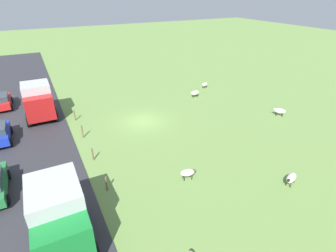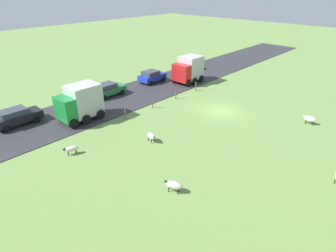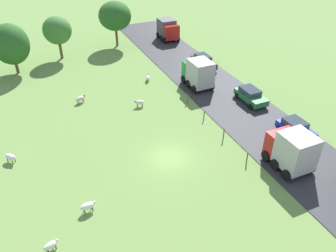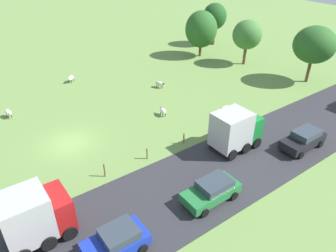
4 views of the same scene
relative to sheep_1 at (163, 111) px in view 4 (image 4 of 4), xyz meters
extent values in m
plane|color=#6B8E47|center=(-0.71, -9.88, -0.55)|extent=(160.00, 160.00, 0.00)
cube|color=#2D2D33|center=(10.24, -9.88, -0.52)|extent=(8.00, 80.00, 0.06)
ellipsoid|color=silver|center=(0.02, 0.00, 0.01)|extent=(1.10, 0.72, 0.51)
ellipsoid|color=brown|center=(-0.45, 0.10, 0.12)|extent=(0.29, 0.23, 0.20)
cylinder|color=#2D2823|center=(-0.29, -0.08, -0.37)|extent=(0.07, 0.07, 0.36)
cylinder|color=#2D2823|center=(-0.23, 0.19, -0.37)|extent=(0.07, 0.07, 0.36)
cylinder|color=#2D2823|center=(0.26, -0.20, -0.37)|extent=(0.07, 0.07, 0.36)
cylinder|color=#2D2823|center=(0.32, 0.07, -0.37)|extent=(0.07, 0.07, 0.36)
ellipsoid|color=beige|center=(-6.00, 3.70, -0.01)|extent=(1.30, 0.91, 0.53)
ellipsoid|color=black|center=(-5.47, 3.90, 0.11)|extent=(0.31, 0.26, 0.20)
cylinder|color=#2D2823|center=(-5.75, 3.96, -0.38)|extent=(0.07, 0.07, 0.34)
cylinder|color=#2D2823|center=(-5.65, 3.68, -0.38)|extent=(0.07, 0.07, 0.34)
cylinder|color=#2D2823|center=(-6.36, 3.73, -0.38)|extent=(0.07, 0.07, 0.34)
cylinder|color=#2D2823|center=(-6.26, 3.45, -0.38)|extent=(0.07, 0.07, 0.34)
ellipsoid|color=white|center=(-14.00, -4.51, 0.02)|extent=(1.12, 1.18, 0.54)
ellipsoid|color=silver|center=(-13.67, -4.91, 0.14)|extent=(0.31, 0.31, 0.20)
cylinder|color=#2D2823|center=(-13.69, -4.65, -0.37)|extent=(0.07, 0.07, 0.37)
cylinder|color=#2D2823|center=(-13.92, -4.84, -0.37)|extent=(0.07, 0.07, 0.37)
cylinder|color=#2D2823|center=(-14.09, -4.19, -0.37)|extent=(0.07, 0.07, 0.37)
cylinder|color=#2D2823|center=(-14.31, -4.38, -0.37)|extent=(0.07, 0.07, 0.37)
ellipsoid|color=white|center=(-9.00, -13.19, 0.02)|extent=(1.17, 0.65, 0.55)
ellipsoid|color=silver|center=(-8.47, -13.14, 0.14)|extent=(0.28, 0.20, 0.20)
cylinder|color=#2D2823|center=(-8.71, -13.01, -0.37)|extent=(0.07, 0.07, 0.36)
cylinder|color=#2D2823|center=(-8.68, -13.31, -0.37)|extent=(0.07, 0.07, 0.36)
cylinder|color=#2D2823|center=(-9.32, -13.07, -0.37)|extent=(0.07, 0.07, 0.36)
cylinder|color=#2D2823|center=(-9.29, -13.37, -0.37)|extent=(0.07, 0.07, 0.36)
ellipsoid|color=silver|center=(3.28, 5.89, -0.05)|extent=(0.80, 1.23, 0.44)
ellipsoid|color=black|center=(3.46, 6.41, 0.05)|extent=(0.26, 0.31, 0.20)
cylinder|color=#2D2823|center=(3.27, 6.23, -0.38)|extent=(0.07, 0.07, 0.33)
cylinder|color=#2D2823|center=(3.50, 6.15, -0.38)|extent=(0.07, 0.07, 0.33)
cylinder|color=#2D2823|center=(3.06, 5.64, -0.38)|extent=(0.07, 0.07, 0.33)
cylinder|color=#2D2823|center=(3.29, 5.56, -0.38)|extent=(0.07, 0.07, 0.33)
cylinder|color=brown|center=(-5.70, 18.34, 0.82)|extent=(0.42, 0.42, 2.74)
ellipsoid|color=#3D7533|center=(-5.70, 18.34, 3.70)|extent=(4.07, 4.07, 4.02)
cylinder|color=brown|center=(-12.11, 15.47, 0.48)|extent=(0.40, 0.40, 2.06)
ellipsoid|color=#285B23|center=(-12.11, 15.47, 3.53)|extent=(4.74, 4.74, 5.39)
cylinder|color=brown|center=(-15.30, 21.09, 0.99)|extent=(0.58, 0.58, 3.08)
ellipsoid|color=#1E4C1E|center=(-15.30, 21.09, 4.11)|extent=(3.88, 3.88, 4.18)
cylinder|color=brown|center=(3.47, 20.05, 1.02)|extent=(0.39, 0.39, 3.13)
ellipsoid|color=#285B23|center=(3.47, 20.05, 4.26)|extent=(5.09, 5.09, 4.46)
cylinder|color=brown|center=(5.38, -13.27, 0.02)|extent=(0.12, 0.12, 1.13)
cylinder|color=brown|center=(5.38, -9.34, 0.06)|extent=(0.12, 0.12, 1.21)
cylinder|color=brown|center=(5.38, -5.40, -0.03)|extent=(0.12, 0.12, 1.04)
cylinder|color=brown|center=(5.38, -1.46, -0.01)|extent=(0.12, 0.12, 1.08)
cube|color=#B21919|center=(8.33, -13.79, 1.14)|extent=(2.58, 1.20, 2.30)
cube|color=#B2B2B7|center=(8.33, -15.78, 1.54)|extent=(2.58, 2.77, 3.09)
cylinder|color=black|center=(7.04, -13.79, -0.01)|extent=(0.30, 0.96, 0.96)
cylinder|color=black|center=(9.62, -13.79, -0.01)|extent=(0.30, 0.96, 0.96)
cylinder|color=black|center=(7.04, -15.09, -0.01)|extent=(0.30, 0.96, 0.96)
cylinder|color=black|center=(9.62, -15.09, -0.01)|extent=(0.30, 0.96, 0.96)
cylinder|color=black|center=(7.04, -16.61, -0.01)|extent=(0.30, 0.96, 0.96)
cube|color=#197F33|center=(8.46, 3.33, 1.14)|extent=(2.46, 1.20, 2.30)
cube|color=#B2B2B7|center=(8.46, 1.21, 1.54)|extent=(2.46, 3.04, 3.10)
cylinder|color=black|center=(7.23, 3.33, -0.01)|extent=(0.30, 0.96, 0.96)
cylinder|color=black|center=(9.70, 3.33, -0.01)|extent=(0.30, 0.96, 0.96)
cylinder|color=black|center=(7.23, 1.97, -0.01)|extent=(0.30, 0.96, 0.96)
cylinder|color=black|center=(9.70, 1.97, -0.01)|extent=(0.30, 0.96, 0.96)
cylinder|color=black|center=(7.23, 0.30, -0.01)|extent=(0.30, 0.96, 0.96)
cylinder|color=black|center=(9.70, 0.30, -0.01)|extent=(0.30, 0.96, 0.96)
cube|color=#1933B2|center=(12.13, -11.91, 0.20)|extent=(2.00, 3.84, 0.74)
cube|color=#333D47|center=(12.13, -11.62, 0.85)|extent=(1.76, 2.11, 0.56)
cylinder|color=black|center=(11.13, -13.16, -0.17)|extent=(0.22, 0.64, 0.64)
cylinder|color=black|center=(13.13, -10.66, -0.17)|extent=(0.22, 0.64, 0.64)
cylinder|color=black|center=(11.13, -10.66, -0.17)|extent=(0.22, 0.64, 0.64)
cube|color=black|center=(12.06, 6.59, 0.22)|extent=(1.84, 4.43, 0.77)
cube|color=#333D47|center=(12.06, 6.93, 0.88)|extent=(1.62, 2.44, 0.56)
cylinder|color=black|center=(12.99, 5.15, -0.17)|extent=(0.22, 0.64, 0.64)
cylinder|color=black|center=(11.14, 5.15, -0.17)|extent=(0.22, 0.64, 0.64)
cylinder|color=black|center=(12.99, 8.03, -0.17)|extent=(0.22, 0.64, 0.64)
cylinder|color=black|center=(11.14, 8.03, -0.17)|extent=(0.22, 0.64, 0.64)
cube|color=#237238|center=(12.18, -4.39, 0.18)|extent=(1.92, 4.28, 0.70)
cube|color=#333D47|center=(12.18, -4.07, 0.81)|extent=(1.69, 2.36, 0.56)
cylinder|color=black|center=(13.14, -5.78, -0.17)|extent=(0.22, 0.64, 0.64)
cylinder|color=black|center=(11.22, -5.78, -0.17)|extent=(0.22, 0.64, 0.64)
cylinder|color=black|center=(13.14, -2.99, -0.17)|extent=(0.22, 0.64, 0.64)
cylinder|color=black|center=(11.22, -2.99, -0.17)|extent=(0.22, 0.64, 0.64)
camera|label=1|loc=(8.01, 12.56, 11.45)|focal=28.21mm
camera|label=2|loc=(-16.11, 15.14, 12.08)|focal=30.50mm
camera|label=3|loc=(-10.68, -31.70, 19.01)|focal=35.84mm
camera|label=4|loc=(24.26, -16.83, 16.04)|focal=34.48mm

